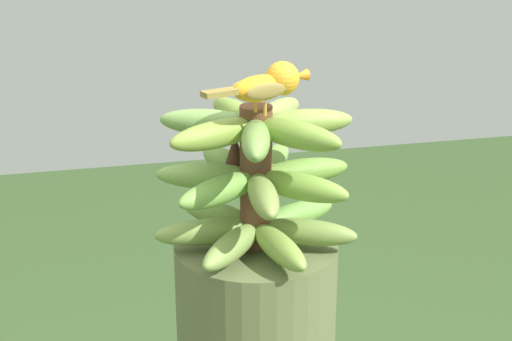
# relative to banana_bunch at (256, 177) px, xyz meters

# --- Properties ---
(banana_bunch) EXTENTS (0.32, 0.32, 0.23)m
(banana_bunch) POSITION_rel_banana_bunch_xyz_m (0.00, 0.00, 0.00)
(banana_bunch) COLOR brown
(banana_bunch) RESTS_ON banana_tree
(perched_bird) EXTENTS (0.17, 0.08, 0.07)m
(perched_bird) POSITION_rel_banana_bunch_xyz_m (0.01, -0.04, 0.15)
(perched_bird) COLOR #C68933
(perched_bird) RESTS_ON banana_bunch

